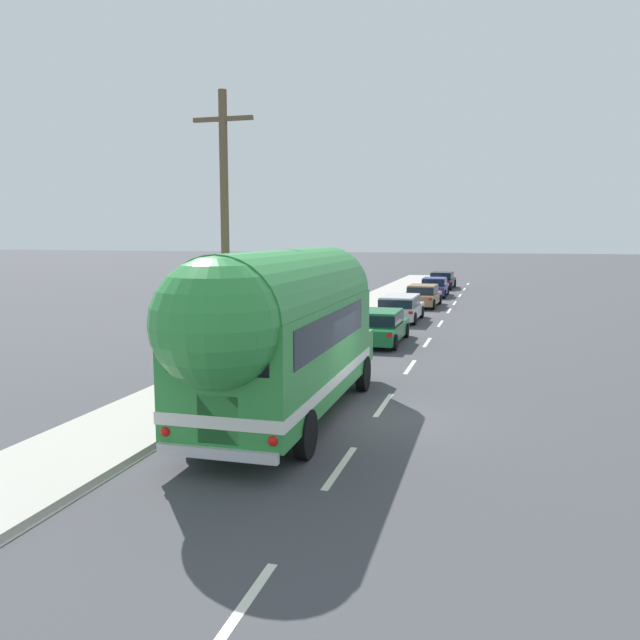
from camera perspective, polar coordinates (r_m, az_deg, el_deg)
ground_plane at (r=16.08m, az=4.88°, el=-8.59°), size 300.00×300.00×0.00m
lane_markings at (r=28.98m, az=4.20°, el=-1.33°), size 4.13×80.00×0.01m
sidewalk_slab at (r=26.84m, az=-2.36°, el=-1.88°), size 2.72×90.00×0.15m
utility_pole at (r=18.93m, az=-8.39°, el=7.35°), size 1.80×0.24×8.50m
painted_bus at (r=14.91m, az=-3.47°, el=-0.78°), size 2.66×10.44×4.12m
car_lead at (r=26.82m, az=5.24°, el=-0.46°), size 2.00×4.75×1.37m
car_second at (r=33.72m, az=7.14°, el=1.23°), size 2.00×4.39×1.37m
car_third at (r=40.89m, az=9.08°, el=2.22°), size 2.03×4.72×1.37m
car_fourth at (r=47.92m, az=10.09°, el=2.96°), size 1.92×4.58×1.37m
car_fifth at (r=55.22m, az=10.75°, el=3.54°), size 2.07×4.79×1.37m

